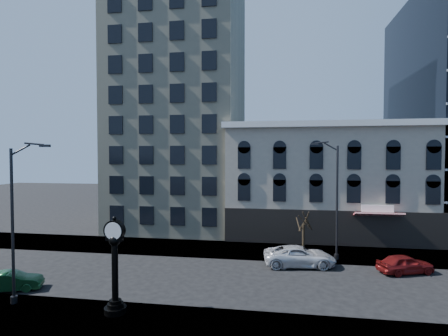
# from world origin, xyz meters

# --- Properties ---
(ground) EXTENTS (160.00, 160.00, 0.00)m
(ground) POSITION_xyz_m (0.00, 0.00, 0.00)
(ground) COLOR black
(ground) RESTS_ON ground
(sidewalk_far) EXTENTS (160.00, 6.00, 0.12)m
(sidewalk_far) POSITION_xyz_m (0.00, 8.00, 0.06)
(sidewalk_far) COLOR gray
(sidewalk_far) RESTS_ON ground
(sidewalk_near) EXTENTS (160.00, 6.00, 0.12)m
(sidewalk_near) POSITION_xyz_m (0.00, -8.00, 0.06)
(sidewalk_near) COLOR gray
(sidewalk_near) RESTS_ON ground
(cream_tower) EXTENTS (15.90, 15.40, 42.50)m
(cream_tower) POSITION_xyz_m (-6.11, 18.88, 19.32)
(cream_tower) COLOR beige
(cream_tower) RESTS_ON ground
(victorian_row) EXTENTS (22.60, 11.19, 12.50)m
(victorian_row) POSITION_xyz_m (12.00, 15.89, 6.00)
(victorian_row) COLOR #A99D8B
(victorian_row) RESTS_ON ground
(street_clock) EXTENTS (1.25, 1.25, 5.50)m
(street_clock) POSITION_xyz_m (-2.57, -6.51, 2.61)
(street_clock) COLOR black
(street_clock) RESTS_ON sidewalk_near
(street_lamp_near) EXTENTS (2.48, 1.04, 9.88)m
(street_lamp_near) POSITION_xyz_m (-8.53, -6.02, 7.58)
(street_lamp_near) COLOR black
(street_lamp_near) RESTS_ON sidewalk_near
(street_lamp_far) EXTENTS (2.68, 0.52, 10.33)m
(street_lamp_far) POSITION_xyz_m (10.71, 6.16, 7.92)
(street_lamp_far) COLOR black
(street_lamp_far) RESTS_ON sidewalk_far
(bare_tree_far) EXTENTS (2.56, 2.56, 4.39)m
(bare_tree_far) POSITION_xyz_m (8.76, 7.25, 3.42)
(bare_tree_far) COLOR black
(bare_tree_far) RESTS_ON sidewalk_far
(car_near_b) EXTENTS (4.10, 2.80, 1.28)m
(car_near_b) POSITION_xyz_m (-11.13, -4.27, 0.64)
(car_near_b) COLOR #143F1E
(car_near_b) RESTS_ON ground
(car_far_a) EXTENTS (6.08, 3.36, 1.61)m
(car_far_a) POSITION_xyz_m (8.24, 4.13, 0.81)
(car_far_a) COLOR silver
(car_far_a) RESTS_ON ground
(car_far_b) EXTENTS (4.94, 2.63, 1.36)m
(car_far_b) POSITION_xyz_m (8.12, 3.96, 0.68)
(car_far_b) COLOR silver
(car_far_b) RESTS_ON ground
(car_far_c) EXTENTS (4.56, 3.00, 1.44)m
(car_far_c) POSITION_xyz_m (16.14, 3.58, 0.72)
(car_far_c) COLOR maroon
(car_far_c) RESTS_ON ground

